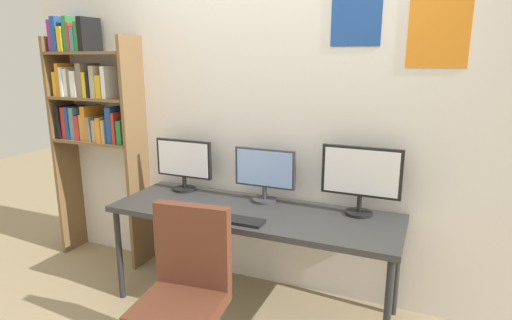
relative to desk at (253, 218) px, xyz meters
name	(u,v)px	position (x,y,z in m)	size (l,w,h in m)	color
wall_back	(275,122)	(0.00, 0.42, 0.61)	(4.42, 0.11, 2.60)	silver
desk	(253,218)	(0.00, 0.00, 0.00)	(2.02, 0.68, 0.74)	#333333
bookshelf	(92,108)	(-1.60, 0.23, 0.67)	(0.83, 0.28, 2.10)	brown
office_chair	(185,313)	(-0.07, -0.80, -0.29)	(0.52, 0.52, 0.99)	#2D2D33
monitor_left	(184,162)	(-0.69, 0.21, 0.28)	(0.48, 0.18, 0.41)	black
monitor_center	(265,172)	(0.00, 0.21, 0.27)	(0.46, 0.18, 0.40)	#38383D
monitor_right	(361,176)	(0.69, 0.21, 0.32)	(0.53, 0.18, 0.47)	black
keyboard_main	(239,220)	(0.00, -0.23, 0.06)	(0.33, 0.13, 0.02)	black
computer_mouse	(214,211)	(-0.22, -0.16, 0.07)	(0.06, 0.10, 0.03)	silver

